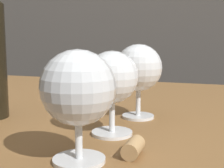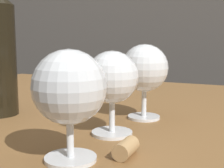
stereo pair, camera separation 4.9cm
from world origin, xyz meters
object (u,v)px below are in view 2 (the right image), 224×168
wine_glass_amber (69,89)px  wine_glass_merlot (144,70)px  cork (126,148)px  wine_glass_chardonnay (112,79)px

wine_glass_amber → wine_glass_merlot: (0.02, 0.23, 0.00)m
wine_glass_amber → cork: size_ratio=3.28×
wine_glass_chardonnay → wine_glass_merlot: size_ratio=0.95×
wine_glass_chardonnay → cork: size_ratio=3.12×
wine_glass_merlot → wine_glass_chardonnay: bearing=-96.9°
wine_glass_chardonnay → cork: bearing=-55.2°
wine_glass_merlot → cork: wine_glass_merlot is taller
wine_glass_amber → cork: wine_glass_amber is taller
wine_glass_amber → cork: bearing=34.2°
wine_glass_chardonnay → wine_glass_merlot: bearing=83.1°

